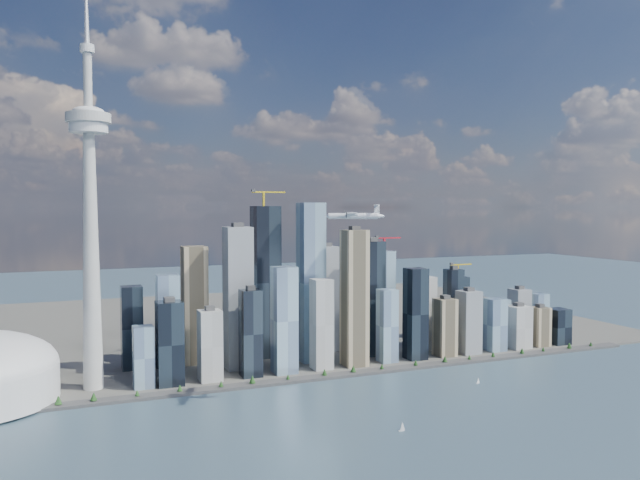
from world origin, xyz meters
name	(u,v)px	position (x,y,z in m)	size (l,w,h in m)	color
ground	(414,440)	(0.00, 0.00, 0.00)	(4000.00, 4000.00, 0.00)	#334E5A
seawall	(322,377)	(0.00, 250.00, 2.00)	(1100.00, 22.00, 4.00)	#383838
land	(240,323)	(0.00, 700.00, 1.50)	(1400.00, 900.00, 3.00)	#4C4C47
shoreline_trees	(322,372)	(0.00, 250.00, 8.78)	(960.53, 7.20, 8.80)	#3F2D1E
skyscraper_cluster	(336,308)	(59.62, 336.82, 82.56)	(736.00, 142.00, 265.54)	black
needle_tower	(90,211)	(-300.00, 310.00, 235.84)	(56.00, 56.00, 550.50)	#AEAEA9
airplane	(354,215)	(-14.54, 115.27, 231.27)	(69.28, 62.01, 17.42)	white
sailboat_west	(402,428)	(1.41, 27.39, 3.43)	(7.70, 2.35, 10.68)	silver
sailboat_east	(478,381)	(188.58, 147.58, 2.81)	(6.34, 2.27, 8.76)	silver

